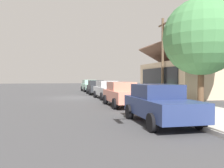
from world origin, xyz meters
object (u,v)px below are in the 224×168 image
traffic_light_main (217,13)px  utility_pole_wooden (163,56)px  car_charcoal (96,87)px  car_silver (108,90)px  fire_hydrant_red (109,90)px  car_navy (160,103)px  shade_tree (201,37)px  car_coral (122,94)px  car_seafoam (90,85)px

traffic_light_main → utility_pole_wooden: 16.84m
car_charcoal → car_silver: size_ratio=0.91×
car_silver → traffic_light_main: size_ratio=0.92×
fire_hydrant_red → car_silver: bearing=-12.3°
traffic_light_main → car_navy: bearing=178.5°
shade_tree → car_silver: bearing=-135.3°
car_coral → utility_pole_wooden: 8.73m
car_coral → fire_hydrant_red: (-12.08, 1.53, -0.32)m
car_coral → shade_tree: shade_tree is taller
shade_tree → utility_pole_wooden: bearing=-177.7°
car_navy → utility_pole_wooden: utility_pole_wooden is taller
car_charcoal → utility_pole_wooden: utility_pole_wooden is taller
car_seafoam → fire_hydrant_red: bearing=13.4°
car_seafoam → shade_tree: 18.80m
traffic_light_main → utility_pole_wooden: bearing=160.4°
car_seafoam → car_navy: (23.59, -0.01, -0.00)m
shade_tree → fire_hydrant_red: 13.46m
car_coral → traffic_light_main: (9.87, -0.13, 2.68)m
car_silver → traffic_light_main: (15.59, -0.27, 2.68)m
car_seafoam → car_coral: same height
fire_hydrant_red → utility_pole_wooden: bearing=33.3°
car_seafoam → car_coral: (17.48, 0.02, -0.00)m
car_seafoam → car_navy: size_ratio=1.07×
car_silver → traffic_light_main: traffic_light_main is taller
car_coral → traffic_light_main: size_ratio=0.87×
traffic_light_main → shade_tree: bearing=149.2°
utility_pole_wooden → fire_hydrant_red: utility_pole_wooden is taller
car_coral → traffic_light_main: traffic_light_main is taller
traffic_light_main → fire_hydrant_red: size_ratio=7.32×
utility_pole_wooden → fire_hydrant_red: (-6.09, -4.00, -3.43)m
car_charcoal → car_coral: (11.61, 0.03, 0.00)m
car_silver → shade_tree: 8.92m
car_seafoam → car_silver: size_ratio=0.98×
car_seafoam → utility_pole_wooden: size_ratio=0.63×
shade_tree → utility_pole_wooden: utility_pole_wooden is taller
shade_tree → car_coral: bearing=-89.7°
car_navy → traffic_light_main: 4.61m
car_silver → car_coral: (5.73, -0.14, -0.00)m
traffic_light_main → fire_hydrant_red: traffic_light_main is taller
traffic_light_main → fire_hydrant_red: (-21.95, 1.66, -2.99)m
car_navy → shade_tree: (-6.14, 5.80, 3.92)m
car_charcoal → utility_pole_wooden: (5.62, 5.56, 3.12)m
car_silver → car_navy: size_ratio=1.09×
car_seafoam → car_silver: (11.75, 0.16, -0.00)m
car_silver → fire_hydrant_red: size_ratio=6.75×
shade_tree → traffic_light_main: shade_tree is taller
car_silver → car_navy: same height
car_silver → traffic_light_main: 15.82m
car_silver → fire_hydrant_red: 6.51m
car_seafoam → car_silver: 11.75m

